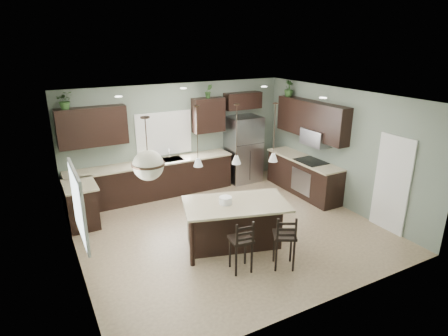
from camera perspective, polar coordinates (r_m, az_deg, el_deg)
ground at (r=8.10m, az=0.72°, el=-9.33°), size 6.00×6.00×0.00m
pantry_door at (r=8.44m, az=24.20°, el=-2.29°), size 0.04×0.82×2.04m
window_back at (r=9.75m, az=-9.14°, el=5.18°), size 1.35×0.02×1.00m
window_left at (r=5.92m, az=-21.45°, el=-5.23°), size 0.02×1.10×1.00m
left_return_cabs at (r=8.66m, az=-20.94°, el=-5.38°), size 0.60×0.90×0.90m
left_return_countertop at (r=8.49m, az=-21.18°, el=-2.47°), size 0.66×0.96×0.04m
back_lower_cabs at (r=9.68m, az=-10.75°, el=-1.84°), size 4.20×0.60×0.90m
back_countertop at (r=9.51m, az=-10.89°, el=0.77°), size 4.20×0.66×0.04m
sink_inset at (r=9.63m, az=-8.35°, el=1.26°), size 0.70×0.45×0.01m
faucet at (r=9.56m, az=-8.33°, el=2.04°), size 0.02×0.02×0.28m
back_upper_left at (r=9.11m, az=-19.42°, el=5.95°), size 1.55×0.34×0.90m
back_upper_right at (r=9.96m, az=-2.39°, el=8.07°), size 0.85×0.34×0.90m
fridge_header at (r=10.40m, az=2.88°, el=10.21°), size 1.05×0.34×0.45m
right_lower_cabs at (r=9.99m, az=11.95°, el=-1.25°), size 0.60×2.35×0.90m
right_countertop at (r=9.83m, az=12.05°, el=1.30°), size 0.66×2.35×0.04m
cooktop at (r=9.63m, az=13.10°, el=1.00°), size 0.58×0.75×0.02m
wall_oven_front at (r=9.61m, az=11.59°, el=-2.05°), size 0.01×0.72×0.60m
right_upper_cabs at (r=9.67m, az=13.16°, el=7.25°), size 0.34×2.35×0.90m
microwave at (r=9.52m, az=13.83°, el=4.55°), size 0.40×0.75×0.40m
refrigerator at (r=10.51m, az=2.95°, el=2.89°), size 0.90×0.74×1.85m
kitchen_island at (r=7.29m, az=1.78°, el=-8.65°), size 2.19×1.62×0.92m
serving_dish at (r=7.01m, az=0.23°, el=-4.96°), size 0.24×0.24×0.14m
bar_stool_center at (r=6.57m, az=2.59°, el=-11.64°), size 0.42×0.42×1.00m
bar_stool_right at (r=6.73m, az=9.18°, el=-10.89°), size 0.52×0.52×1.03m
pendant_left at (r=6.52m, az=-4.08°, el=4.81°), size 0.17×0.17×1.10m
pendant_center at (r=6.64m, az=1.94°, el=5.12°), size 0.17×0.17×1.10m
pendant_right at (r=6.84m, az=7.67°, el=5.37°), size 0.17×0.17×1.10m
chandelier at (r=5.67m, az=-11.64°, el=2.88°), size 0.51×0.51×0.98m
plant_back_left at (r=8.91m, az=-23.08°, el=9.47°), size 0.35×0.31×0.39m
plant_back_right at (r=9.84m, az=-2.37°, el=11.63°), size 0.23×0.20×0.35m
plant_right_wall at (r=10.26m, az=9.85°, el=11.87°), size 0.28×0.28×0.42m
room_shell at (r=7.44m, az=0.77°, el=2.26°), size 6.00×6.00×6.00m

